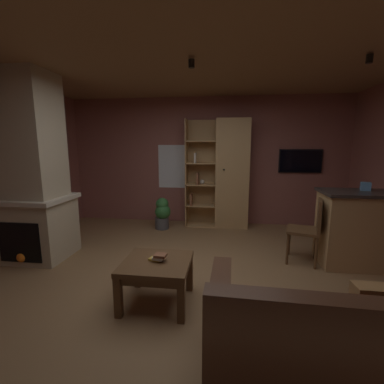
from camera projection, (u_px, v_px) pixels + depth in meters
name	position (u px, v px, depth m)	size (l,w,h in m)	color
floor	(188.00, 285.00, 3.16)	(5.70, 5.31, 0.02)	olive
wall_back	(206.00, 161.00, 5.56)	(5.82, 0.06, 2.62)	#8E544C
ceiling	(187.00, 47.00, 2.71)	(5.70, 5.31, 0.02)	#8E6B47
window_pane_back	(174.00, 167.00, 5.63)	(0.68, 0.01, 0.91)	white
stone_fireplace	(33.00, 178.00, 3.74)	(0.95, 0.83, 2.62)	#BCAD8E
bookshelf_cabinet	(228.00, 175.00, 5.27)	(1.25, 0.41, 2.15)	tan
kitchen_bar_counter	(372.00, 229.00, 3.56)	(1.36, 0.63, 1.03)	tan
tissue_box	(366.00, 186.00, 3.57)	(0.12, 0.12, 0.11)	#598CBF
leather_couch	(330.00, 347.00, 1.78)	(1.63, 0.94, 0.84)	#4C2D1E
coffee_table	(157.00, 269.00, 2.73)	(0.69, 0.65, 0.46)	brown
table_book_0	(155.00, 259.00, 2.73)	(0.13, 0.08, 0.02)	gold
table_book_1	(158.00, 258.00, 2.71)	(0.11, 0.10, 0.03)	beige
table_book_2	(160.00, 255.00, 2.70)	(0.12, 0.11, 0.03)	brown
dining_chair	(310.00, 226.00, 3.66)	(0.52, 0.52, 0.92)	brown
potted_floor_plant	(162.00, 213.00, 5.21)	(0.32, 0.32, 0.63)	#4C4C51
wall_mounted_tv	(300.00, 161.00, 5.25)	(0.82, 0.06, 0.46)	black
track_light_spot_0	(32.00, 72.00, 3.32)	(0.07, 0.07, 0.09)	black
track_light_spot_1	(192.00, 64.00, 2.98)	(0.07, 0.07, 0.09)	black
track_light_spot_2	(369.00, 59.00, 2.81)	(0.07, 0.07, 0.09)	black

